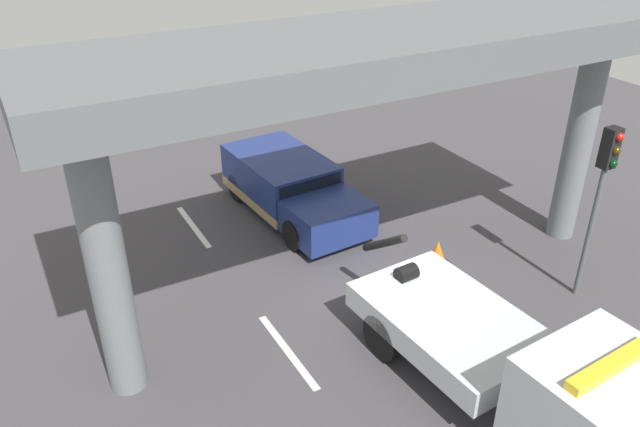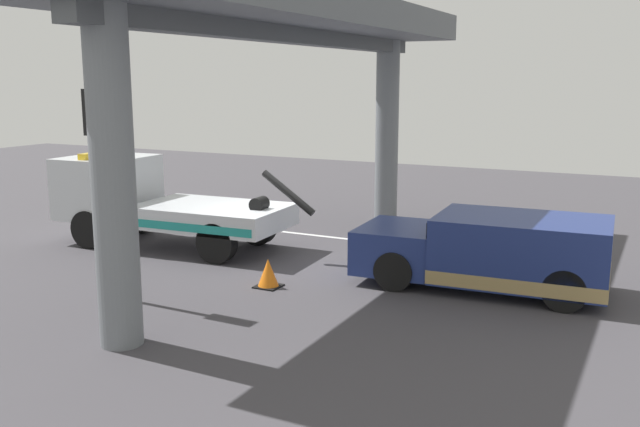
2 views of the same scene
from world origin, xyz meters
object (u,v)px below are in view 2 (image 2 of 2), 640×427
at_px(tow_truck_white, 150,200).
at_px(traffic_cone_orange, 268,274).
at_px(towed_van_green, 493,253).
at_px(traffic_light_near, 95,147).

height_order(tow_truck_white, traffic_cone_orange, tow_truck_white).
distance_m(towed_van_green, traffic_light_near, 8.43).
relative_size(traffic_light_near, traffic_cone_orange, 6.79).
distance_m(traffic_light_near, traffic_cone_orange, 4.38).
xyz_separation_m(towed_van_green, traffic_light_near, (6.99, 4.12, 2.28)).
xyz_separation_m(tow_truck_white, traffic_light_near, (-2.19, 4.07, 1.86)).
height_order(traffic_light_near, traffic_cone_orange, traffic_light_near).
distance_m(tow_truck_white, traffic_light_near, 4.98).
bearing_deg(towed_van_green, traffic_cone_orange, 25.73).
relative_size(tow_truck_white, towed_van_green, 1.38).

